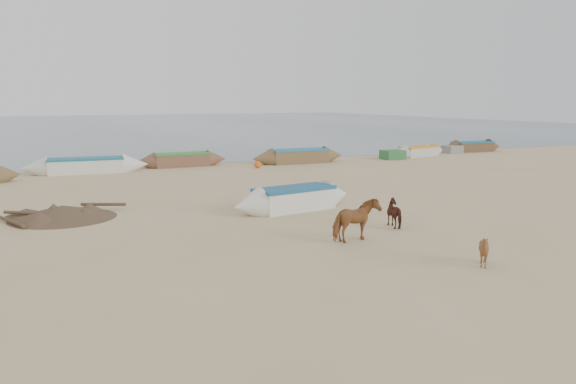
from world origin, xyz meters
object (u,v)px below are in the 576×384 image
object	(u,v)px
cow_adult	(356,220)
calf_front	(484,251)
calf_right	(397,213)
near_canoe	(294,198)

from	to	relation	value
cow_adult	calf_front	xyz separation A→B (m)	(1.53, -3.61, -0.22)
cow_adult	calf_right	bearing A→B (deg)	-74.73
calf_front	cow_adult	bearing A→B (deg)	-162.20
cow_adult	calf_front	bearing A→B (deg)	-166.22
cow_adult	calf_front	world-z (taller)	cow_adult
near_canoe	calf_front	bearing A→B (deg)	-92.37
calf_right	near_canoe	size ratio (longest dim) A/B	0.18
near_canoe	cow_adult	bearing A→B (deg)	-104.62
cow_adult	near_canoe	world-z (taller)	cow_adult
calf_front	near_canoe	xyz separation A→B (m)	(-1.05, 8.74, 0.03)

